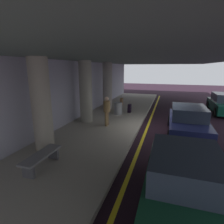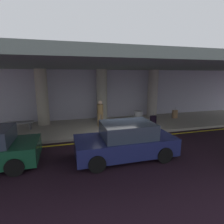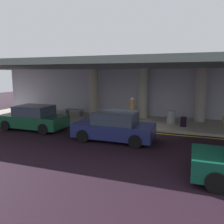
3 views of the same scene
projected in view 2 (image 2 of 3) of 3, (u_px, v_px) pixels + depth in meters
The scene contains 14 objects.
ground_plane at pixel (120, 144), 8.97m from camera, with size 60.00×60.00×0.00m, color black.
sidewalk at pixel (106, 126), 11.88m from camera, with size 26.00×4.20×0.15m, color #A29B8D.
lane_stripe_yellow at pixel (117, 139), 9.56m from camera, with size 26.00×0.14×0.01m, color yellow.
support_column_far_left at pixel (42, 97), 11.63m from camera, with size 0.76×0.76×3.65m, color #A69D8B.
support_column_left_mid at pixel (102, 96), 12.66m from camera, with size 0.76×0.76×3.65m, color #9D998A.
support_column_center at pixel (153, 94), 13.70m from camera, with size 0.76×0.76×3.65m, color #9E958E.
ceiling_overhang at pixel (108, 66), 10.62m from camera, with size 28.00×13.20×0.30m, color slate.
terminal_back_wall at pixel (99, 95), 13.63m from camera, with size 26.00×0.30×3.80m, color #ABA8BC.
car_navy at pixel (126, 141), 7.38m from camera, with size 4.10×1.92×1.50m.
traveler_with_luggage at pixel (100, 112), 11.33m from camera, with size 0.38×0.38×1.68m.
suitcase_upright_primary at pixel (153, 120), 11.81m from camera, with size 0.36×0.22×0.90m.
suitcase_upright_secondary at pixel (175, 114), 13.66m from camera, with size 0.36×0.22×0.90m.
bench_metal at pixel (19, 124), 10.74m from camera, with size 1.60×0.50×0.48m.
trash_bin_steel at pixel (138, 117), 12.19m from camera, with size 0.56×0.56×0.85m, color gray.
Camera 2 is at (-2.65, -8.04, 3.40)m, focal length 28.49 mm.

